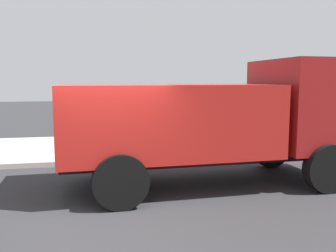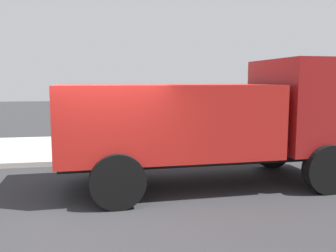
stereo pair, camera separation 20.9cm
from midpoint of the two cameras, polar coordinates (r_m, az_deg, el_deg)
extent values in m
plane|color=#2D2D30|center=(7.19, -8.57, -13.18)|extent=(80.00, 80.00, 0.00)
cube|color=#ADA89E|center=(13.46, -9.38, -3.30)|extent=(36.00, 5.00, 0.15)
cylinder|color=yellow|center=(12.10, -8.86, -2.32)|extent=(0.21, 0.21, 0.74)
sphere|color=yellow|center=(12.04, -8.90, -0.30)|extent=(0.24, 0.24, 0.24)
cylinder|color=yellow|center=(11.90, -8.85, -2.04)|extent=(0.09, 0.17, 0.09)
cylinder|color=yellow|center=(12.27, -8.89, -1.77)|extent=(0.09, 0.17, 0.09)
cylinder|color=yellow|center=(11.92, -8.84, -2.47)|extent=(0.11, 0.17, 0.11)
torus|color=black|center=(11.61, -7.88, -1.77)|extent=(1.20, 0.82, 1.11)
cylinder|color=gray|center=(11.69, 6.98, 0.93)|extent=(0.06, 0.06, 2.17)
cylinder|color=red|center=(11.60, 7.09, 4.37)|extent=(0.76, 0.02, 0.76)
cube|color=red|center=(8.35, 0.24, 1.04)|extent=(4.89, 2.68, 1.60)
cube|color=maroon|center=(9.76, 21.38, 3.19)|extent=(2.09, 2.57, 2.20)
cube|color=black|center=(8.80, 7.27, -4.85)|extent=(7.03, 1.16, 0.24)
cylinder|color=black|center=(10.88, 16.53, -3.43)|extent=(1.11, 0.34, 1.10)
cylinder|color=black|center=(8.82, 24.41, -6.20)|extent=(1.11, 0.34, 1.10)
cylinder|color=black|center=(9.57, -8.47, -4.63)|extent=(1.11, 0.34, 1.10)
cylinder|color=black|center=(7.15, -7.08, -8.64)|extent=(1.11, 0.34, 1.10)
camera|label=1|loc=(0.10, -89.38, 0.08)|focal=38.76mm
camera|label=2|loc=(0.10, 90.62, -0.08)|focal=38.76mm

